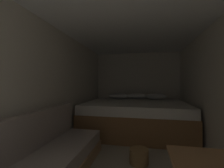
% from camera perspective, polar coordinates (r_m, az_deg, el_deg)
% --- Properties ---
extents(ground_plane, '(6.85, 6.85, 0.00)m').
position_cam_1_polar(ground_plane, '(2.58, 6.76, -26.80)').
color(ground_plane, '#A39984').
extents(wall_back, '(2.58, 0.05, 2.11)m').
position_cam_1_polar(wall_back, '(4.75, 9.35, -1.26)').
color(wall_back, beige).
rests_on(wall_back, ground).
extents(wall_left, '(0.05, 4.85, 2.11)m').
position_cam_1_polar(wall_left, '(2.72, -20.79, -2.34)').
color(wall_left, beige).
rests_on(wall_left, ground).
extents(ceiling_slab, '(2.58, 4.85, 0.05)m').
position_cam_1_polar(ceiling_slab, '(2.49, 6.78, 22.78)').
color(ceiling_slab, white).
rests_on(ceiling_slab, wall_left).
extents(bed, '(2.36, 1.84, 0.89)m').
position_cam_1_polar(bed, '(3.86, 8.72, -11.74)').
color(bed, olive).
rests_on(bed, ground).
extents(wicker_basket, '(0.28, 0.28, 0.21)m').
position_cam_1_polar(wicker_basket, '(2.50, 10.05, -25.02)').
color(wicker_basket, olive).
rests_on(wicker_basket, ground).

